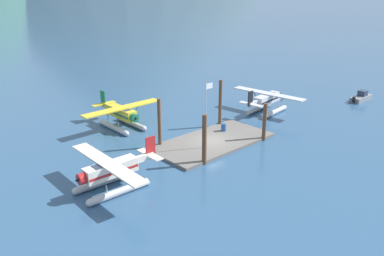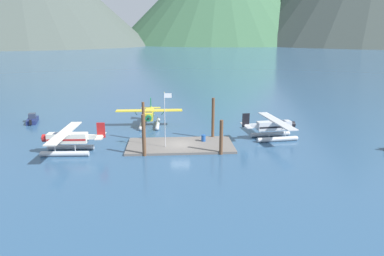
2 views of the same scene
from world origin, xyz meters
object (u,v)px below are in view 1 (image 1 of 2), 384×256
object	(u,v)px
fuel_drum	(224,127)
seaplane_silver_stbd_fwd	(267,101)
boat_grey_open_se	(362,97)
seaplane_yellow_bow_left	(122,115)
seaplane_cream_port_aft	(111,173)
flagpole	(207,108)

from	to	relation	value
fuel_drum	seaplane_silver_stbd_fwd	distance (m)	10.20
fuel_drum	boat_grey_open_se	distance (m)	25.65
fuel_drum	seaplane_yellow_bow_left	size ratio (longest dim) A/B	0.08
seaplane_cream_port_aft	seaplane_yellow_bow_left	size ratio (longest dim) A/B	1.00
flagpole	fuel_drum	xyz separation A→B (m)	(5.00, 2.15, -3.90)
seaplane_yellow_bow_left	flagpole	bearing A→B (deg)	-77.19
flagpole	boat_grey_open_se	size ratio (longest dim) A/B	1.45
seaplane_silver_stbd_fwd	seaplane_yellow_bow_left	distance (m)	19.57
flagpole	boat_grey_open_se	xyz separation A→B (m)	(30.23, -2.44, -4.15)
seaplane_cream_port_aft	boat_grey_open_se	xyz separation A→B (m)	(42.34, -1.76, -1.09)
fuel_drum	seaplane_cream_port_aft	distance (m)	17.36
fuel_drum	seaplane_cream_port_aft	xyz separation A→B (m)	(-17.11, -2.83, 0.84)
seaplane_silver_stbd_fwd	seaplane_yellow_bow_left	xyz separation A→B (m)	(-17.75, 8.25, 0.00)
seaplane_yellow_bow_left	boat_grey_open_se	distance (m)	35.92
flagpole	seaplane_yellow_bow_left	bearing A→B (deg)	102.81
fuel_drum	flagpole	bearing A→B (deg)	-156.70
flagpole	seaplane_yellow_bow_left	size ratio (longest dim) A/B	0.68
seaplane_silver_stbd_fwd	seaplane_yellow_bow_left	size ratio (longest dim) A/B	1.01
fuel_drum	seaplane_silver_stbd_fwd	xyz separation A→B (m)	(10.06, 1.46, 0.84)
seaplane_cream_port_aft	boat_grey_open_se	bearing A→B (deg)	-2.38
flagpole	seaplane_yellow_bow_left	xyz separation A→B (m)	(-2.70, 11.86, -3.06)
seaplane_yellow_bow_left	boat_grey_open_se	size ratio (longest dim) A/B	2.13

